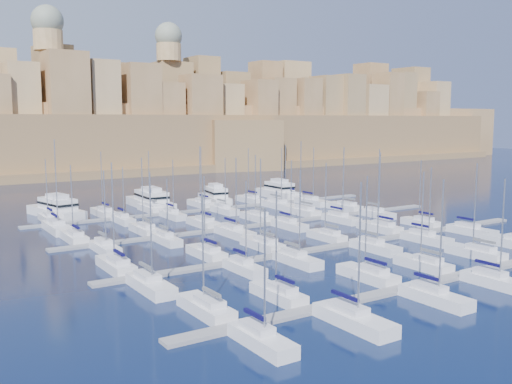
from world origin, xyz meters
TOP-DOWN VIEW (x-y plane):
  - ground at (0.00, 0.00)m, footprint 600.00×600.00m
  - pontoon_near at (0.00, -34.00)m, footprint 84.00×2.00m
  - pontoon_mid_near at (0.00, -12.00)m, footprint 84.00×2.00m
  - pontoon_mid_far at (0.00, 10.00)m, footprint 84.00×2.00m
  - pontoon_far at (0.00, 32.00)m, footprint 84.00×2.00m
  - sailboat_0 at (-34.72, -28.68)m, footprint 2.66×8.86m
  - sailboat_1 at (-25.55, -28.93)m, footprint 2.51×8.35m
  - sailboat_2 at (-11.29, -28.57)m, footprint 2.73×9.10m
  - sailboat_3 at (-1.11, -28.79)m, footprint 2.59×8.63m
  - sailboat_4 at (10.68, -28.55)m, footprint 2.74×9.12m
  - sailboat_6 at (-34.60, -39.02)m, footprint 2.48×8.26m
  - sailboat_7 at (-24.07, -39.73)m, footprint 2.91×9.70m
  - sailboat_8 at (-11.46, -39.27)m, footprint 2.63×8.76m
  - sailboat_9 at (-0.25, -39.24)m, footprint 2.61×8.70m
  - sailboat_12 at (-36.73, -6.50)m, footprint 2.77×9.24m
  - sailboat_13 at (-22.98, -6.78)m, footprint 2.60×8.66m
  - sailboat_14 at (-12.81, -6.51)m, footprint 2.77×9.22m
  - sailboat_15 at (-0.01, -7.06)m, footprint 2.43×8.09m
  - sailboat_16 at (13.07, -6.45)m, footprint 2.80×9.32m
  - sailboat_17 at (23.45, -7.05)m, footprint 2.43×8.10m
  - sailboat_18 at (-36.39, -17.61)m, footprint 2.84×9.46m
  - sailboat_19 at (-22.65, -16.83)m, footprint 2.36×7.86m
  - sailboat_20 at (-14.10, -17.26)m, footprint 2.62×8.74m
  - sailboat_21 at (0.97, -17.36)m, footprint 2.69×8.95m
  - sailboat_22 at (12.61, -17.49)m, footprint 2.76×9.21m
  - sailboat_23 at (24.61, -17.44)m, footprint 2.74×9.12m
  - sailboat_24 at (-36.33, 15.30)m, footprint 2.65×8.83m
  - sailboat_25 at (-23.81, 15.32)m, footprint 2.66×8.86m
  - sailboat_26 at (-11.88, 15.46)m, footprint 2.74×9.14m
  - sailboat_27 at (0.39, 15.37)m, footprint 2.69×8.96m
  - sailboat_28 at (12.35, 15.87)m, footprint 2.99×9.98m
  - sailboat_29 at (24.30, 15.72)m, footprint 2.90×9.68m
  - sailboat_30 at (-34.48, 4.91)m, footprint 2.52×8.39m
  - sailboat_31 at (-23.98, 5.28)m, footprint 2.29×7.65m
  - sailboat_32 at (-11.59, 4.20)m, footprint 2.95×9.84m
  - sailboat_33 at (0.73, 4.78)m, footprint 2.60×8.66m
  - sailboat_34 at (13.32, 4.52)m, footprint 2.76×9.18m
  - sailboat_35 at (23.65, 4.87)m, footprint 2.54×8.48m
  - sailboat_36 at (-35.43, 36.99)m, footprint 2.46×8.19m
  - sailboat_37 at (-23.99, 37.60)m, footprint 2.83×9.44m
  - sailboat_38 at (-13.38, 37.46)m, footprint 2.74×9.15m
  - sailboat_39 at (-0.63, 37.64)m, footprint 2.85×9.51m
  - sailboat_40 at (12.70, 37.49)m, footprint 2.77×9.22m
  - sailboat_41 at (24.05, 37.60)m, footprint 2.83×9.43m
  - sailboat_42 at (-36.54, 25.74)m, footprint 3.23×10.77m
  - sailboat_43 at (-23.49, 27.16)m, footprint 2.36×7.88m
  - sailboat_44 at (-12.93, 26.96)m, footprint 2.49×8.30m
  - sailboat_45 at (-0.72, 26.78)m, footprint 2.60×8.67m
  - sailboat_46 at (13.42, 25.71)m, footprint 3.25×10.85m
  - sailboat_47 at (23.04, 26.08)m, footprint 3.03×10.09m
  - motor_yacht_a at (-32.67, 41.63)m, footprint 8.71×17.61m
  - motor_yacht_b at (-11.36, 42.27)m, footprint 6.02×18.42m
  - motor_yacht_c at (4.51, 40.29)m, footprint 6.64×14.65m
  - motor_yacht_d at (23.69, 40.76)m, footprint 4.59×15.13m
  - fortified_city at (-0.19, 155.26)m, footprint 460.00×108.95m

SIDE VIEW (x-z plane):
  - ground at x=0.00m, z-range 0.00..0.00m
  - pontoon_near at x=0.00m, z-range 0.00..0.40m
  - pontoon_mid_near at x=0.00m, z-range 0.00..0.40m
  - pontoon_mid_far at x=0.00m, z-range 0.00..0.40m
  - pontoon_far at x=0.00m, z-range 0.00..0.40m
  - sailboat_31 at x=-23.98m, z-range -4.88..6.29m
  - sailboat_43 at x=-23.49m, z-range -5.05..6.47m
  - sailboat_44 at x=-12.93m, z-range -5.53..6.98m
  - sailboat_19 at x=-22.65m, z-range -5.64..7.09m
  - sailboat_45 at x=-0.72m, z-range -5.46..6.91m
  - sailboat_13 at x=-22.98m, z-range -5.48..6.93m
  - sailboat_36 at x=-35.43m, z-range -5.69..7.14m
  - sailboat_1 at x=-25.55m, z-range -5.70..7.15m
  - sailboat_17 at x=23.45m, z-range -5.77..7.23m
  - sailboat_6 at x=-34.60m, z-range -5.80..7.25m
  - sailboat_30 at x=-34.48m, z-range -5.80..7.26m
  - sailboat_15 at x=-0.01m, z-range -5.99..7.46m
  - sailboat_33 at x=0.73m, z-range -5.88..7.35m
  - sailboat_0 at x=-34.72m, z-range -5.83..7.30m
  - sailboat_21 at x=0.97m, z-range -5.80..7.26m
  - sailboat_24 at x=-36.33m, z-range -5.86..7.32m
  - sailboat_23 at x=24.61m, z-range -5.78..7.25m
  - sailboat_22 at x=12.61m, z-range -5.75..7.22m
  - sailboat_3 at x=-1.11m, z-range -6.10..7.58m
  - sailboat_9 at x=-0.25m, z-range -6.13..7.61m
  - sailboat_35 at x=23.65m, z-range -6.22..7.70m
  - sailboat_27 at x=0.39m, z-range -6.08..7.56m
  - sailboat_20 at x=-14.10m, z-range -6.16..7.64m
  - sailboat_2 at x=-11.29m, z-range -6.09..7.57m
  - sailboat_25 at x=-23.81m, z-range -6.23..7.71m
  - sailboat_40 at x=12.70m, z-range -6.09..7.57m
  - sailboat_38 at x=-13.38m, z-range -6.15..7.64m
  - sailboat_8 at x=-11.46m, z-range -6.40..7.89m
  - sailboat_37 at x=-23.99m, z-range -6.23..7.72m
  - sailboat_4 at x=10.68m, z-range -6.44..7.93m
  - sailboat_29 at x=24.30m, z-range -6.16..7.65m
  - sailboat_41 at x=24.05m, z-range -6.33..7.82m
  - sailboat_14 at x=-12.81m, z-range -6.56..8.06m
  - sailboat_39 at x=-0.63m, z-range -6.47..7.97m
  - sailboat_32 at x=-11.59m, z-range -6.32..7.83m
  - sailboat_18 at x=-36.39m, z-range -6.58..8.09m
  - sailboat_12 at x=-36.73m, z-range -6.75..8.25m
  - sailboat_47 at x=23.04m, z-range -6.29..7.80m
  - sailboat_7 at x=-24.07m, z-range -6.65..8.16m
  - sailboat_34 at x=13.32m, z-range -6.91..8.42m
  - sailboat_16 at x=13.07m, z-range -6.94..8.46m
  - sailboat_26 at x=-11.88m, z-range -7.00..8.52m
  - sailboat_46 at x=13.42m, z-range -6.38..7.91m
  - sailboat_28 at x=12.35m, z-range -7.26..8.79m
  - sailboat_42 at x=-36.54m, z-range -7.81..9.37m
  - motor_yacht_b at x=-11.36m, z-range -0.90..4.35m
  - motor_yacht_a at x=-32.67m, z-range -0.90..4.35m
  - motor_yacht_c at x=4.51m, z-range -0.90..4.35m
  - motor_yacht_d at x=23.69m, z-range -0.90..4.35m
  - fortified_city at x=-0.19m, z-range -15.02..44.50m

